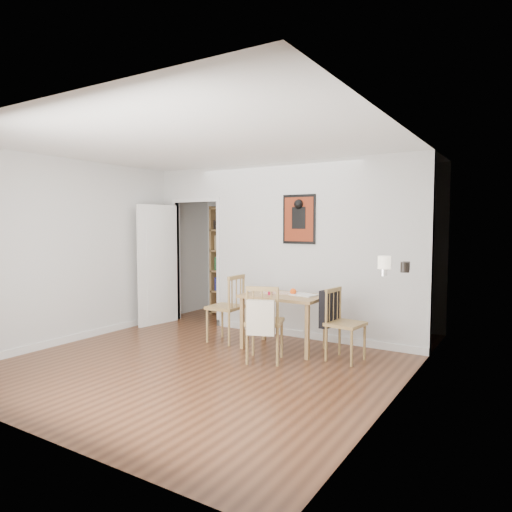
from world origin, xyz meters
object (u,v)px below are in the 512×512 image
Objects in this scene: red_glass at (270,292)px; ceramic_jar_b at (406,266)px; chair_right at (344,323)px; bookshelf at (233,261)px; fireplace at (401,323)px; mantel_lamp at (384,264)px; orange_fruit at (293,292)px; dining_table at (284,301)px; chair_front at (265,322)px; notebook at (304,295)px; chair_left at (225,308)px; ceramic_jar_a at (405,267)px.

ceramic_jar_b reaches higher than red_glass.
bookshelf reaches higher than chair_right.
fireplace is 6.24× the size of mantel_lamp.
chair_right is at bearing -9.50° from orange_fruit.
fireplace reaches higher than dining_table.
dining_table is at bearing 165.67° from fireplace.
chair_right reaches higher than orange_fruit.
chair_right is at bearing 155.50° from fireplace.
red_glass is at bearing 169.83° from fireplace.
mantel_lamp reaches higher than ceramic_jar_b.
red_glass is (-1.81, 0.32, 0.16)m from fireplace.
chair_front is 0.47× the size of bookshelf.
chair_right is 11.14× the size of red_glass.
mantel_lamp reaches higher than red_glass.
mantel_lamp is at bearing -34.27° from bookshelf.
red_glass reaches higher than notebook.
chair_left is at bearing 179.63° from ceramic_jar_b.
red_glass is at bearing 157.88° from mantel_lamp.
ceramic_jar_b is at bearing 85.77° from mantel_lamp.
chair_left is 1.19m from notebook.
bookshelf reaches higher than chair_left.
bookshelf is at bearing 151.77° from ceramic_jar_a.
mantel_lamp is 1.78× the size of ceramic_jar_a.
ceramic_jar_a is 0.25m from ceramic_jar_b.
fireplace is (0.77, -0.35, 0.15)m from chair_right.
orange_fruit is (0.27, 0.16, 0.00)m from red_glass.
chair_right is 0.86m from fireplace.
red_glass is at bearing -178.43° from chair_right.
orange_fruit is (2.01, -1.51, -0.21)m from bookshelf.
bookshelf is (-1.00, 1.65, 0.51)m from chair_left.
red_glass is 1.89m from ceramic_jar_a.
chair_right is (1.77, 0.02, -0.02)m from chair_left.
fireplace reaches higher than chair_right.
ceramic_jar_b reaches higher than notebook.
orange_fruit is 1.58m from ceramic_jar_b.
ceramic_jar_b is at bearing -6.24° from orange_fruit.
chair_left reaches higher than dining_table.
orange_fruit is at bearing 170.50° from chair_right.
ceramic_jar_a is at bearing -7.82° from red_glass.
mantel_lamp reaches higher than chair_left.
mantel_lamp reaches higher than chair_right.
ceramic_jar_b is (1.51, -0.16, 0.43)m from orange_fruit.
fireplace is 0.61m from ceramic_jar_a.
bookshelf is at bearing 132.05° from chair_front.
chair_right is at bearing 133.38° from mantel_lamp.
red_glass is (-0.22, 0.52, 0.29)m from chair_front.
chair_left is at bearing 151.38° from chair_front.
ceramic_jar_a is at bearing 78.10° from mantel_lamp.
chair_front is 0.74m from orange_fruit.
red_glass is 0.31m from orange_fruit.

